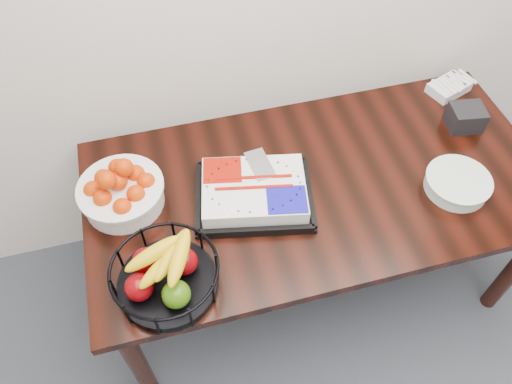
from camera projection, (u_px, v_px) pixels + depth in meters
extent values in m
cube|color=black|center=(319.00, 185.00, 1.95)|extent=(1.80, 0.90, 0.04)
cylinder|color=black|center=(138.00, 363.00, 1.90)|extent=(0.07, 0.07, 0.71)
cylinder|color=black|center=(119.00, 211.00, 2.34)|extent=(0.07, 0.07, 0.71)
cylinder|color=black|center=(437.00, 144.00, 2.59)|extent=(0.07, 0.07, 0.71)
cube|color=black|center=(254.00, 197.00, 1.88)|extent=(0.50, 0.42, 0.02)
cube|color=white|center=(254.00, 190.00, 1.84)|extent=(0.43, 0.35, 0.07)
cube|color=#9A0E03|center=(219.00, 175.00, 1.84)|extent=(0.16, 0.15, 0.00)
cube|color=#120E9C|center=(290.00, 194.00, 1.79)|extent=(0.16, 0.15, 0.00)
cube|color=silver|center=(255.00, 164.00, 1.87)|extent=(0.09, 0.16, 0.00)
cylinder|color=white|center=(123.00, 195.00, 1.84)|extent=(0.29, 0.29, 0.09)
cylinder|color=white|center=(120.00, 188.00, 1.80)|extent=(0.32, 0.32, 0.01)
cylinder|color=black|center=(168.00, 283.00, 1.65)|extent=(0.33, 0.33, 0.03)
torus|color=black|center=(164.00, 269.00, 1.57)|extent=(0.35, 0.35, 0.01)
cylinder|color=white|center=(457.00, 184.00, 1.89)|extent=(0.24, 0.24, 0.05)
cylinder|color=white|center=(459.00, 179.00, 1.87)|extent=(0.25, 0.25, 0.01)
cube|color=silver|center=(449.00, 87.00, 2.24)|extent=(0.21, 0.17, 0.04)
cube|color=black|center=(466.00, 117.00, 2.08)|extent=(0.15, 0.14, 0.10)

